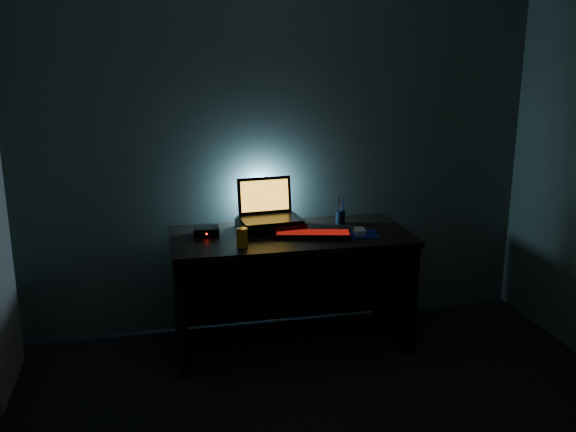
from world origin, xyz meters
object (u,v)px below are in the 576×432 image
Objects in this scene: pen_cup at (340,217)px; router at (206,231)px; keyboard at (313,234)px; mouse at (360,231)px; laptop at (268,210)px; juice_glass at (242,238)px.

router is at bearing -174.73° from pen_cup.
keyboard is at bearing -10.83° from router.
mouse is at bearing -7.85° from router.
mouse reaches higher than keyboard.
pen_cup is (0.49, -0.00, -0.08)m from laptop.
laptop is at bearing 58.87° from juice_glass.
juice_glass is (-0.76, -0.09, 0.04)m from mouse.
laptop is at bearing 160.53° from mouse.
laptop reaches higher than keyboard.
router is at bearing 178.70° from keyboard.
keyboard is 3.02× the size of router.
keyboard is at bearing -176.80° from mouse.
keyboard is 0.30m from mouse.
router is (-0.90, -0.08, -0.02)m from pen_cup.
juice_glass is at bearing -53.23° from router.
router is at bearing -173.47° from laptop.
laptop reaches higher than juice_glass.
laptop is 0.43m from router.
laptop is 0.49m from pen_cup.
mouse is at bearing 8.34° from keyboard.
mouse is 1.16× the size of pen_cup.
laptop reaches higher than router.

